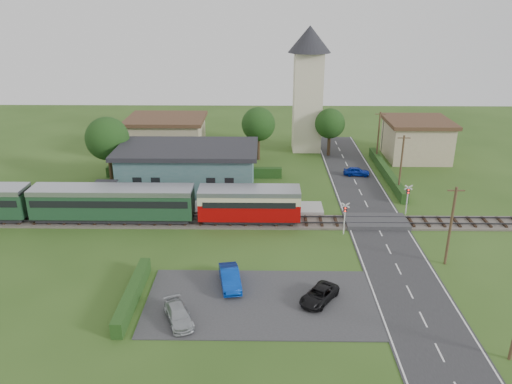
{
  "coord_description": "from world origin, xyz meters",
  "views": [
    {
      "loc": [
        -1.36,
        -43.54,
        21.23
      ],
      "look_at": [
        -2.05,
        4.0,
        2.56
      ],
      "focal_mm": 35.0,
      "sensor_mm": 36.0,
      "label": 1
    }
  ],
  "objects_px": {
    "train": "(81,202)",
    "car_on_road": "(357,171)",
    "equipment_hut": "(106,194)",
    "car_park_silver": "(178,315)",
    "house_east": "(416,139)",
    "car_park_blue": "(230,278)",
    "pedestrian_near": "(239,198)",
    "station_building": "(188,168)",
    "crossing_signal_near": "(345,214)",
    "crossing_signal_far": "(408,195)",
    "church_tower": "(308,80)",
    "pedestrian_far": "(113,199)",
    "house_west": "(167,136)",
    "car_park_dark": "(319,295)"
  },
  "relations": [
    {
      "from": "train",
      "to": "pedestrian_far",
      "type": "distance_m",
      "value": 3.78
    },
    {
      "from": "car_on_road",
      "to": "equipment_hut",
      "type": "bearing_deg",
      "value": 116.66
    },
    {
      "from": "equipment_hut",
      "to": "train",
      "type": "distance_m",
      "value": 3.54
    },
    {
      "from": "church_tower",
      "to": "car_park_dark",
      "type": "height_order",
      "value": "church_tower"
    },
    {
      "from": "house_west",
      "to": "car_park_silver",
      "type": "bearing_deg",
      "value": -78.82
    },
    {
      "from": "pedestrian_far",
      "to": "church_tower",
      "type": "bearing_deg",
      "value": -37.0
    },
    {
      "from": "crossing_signal_far",
      "to": "car_park_blue",
      "type": "xyz_separation_m",
      "value": [
        -17.48,
        -14.2,
        -1.39
      ]
    },
    {
      "from": "equipment_hut",
      "to": "pedestrian_near",
      "type": "xyz_separation_m",
      "value": [
        14.1,
        0.01,
        -0.34
      ]
    },
    {
      "from": "station_building",
      "to": "crossing_signal_far",
      "type": "distance_m",
      "value": 24.51
    },
    {
      "from": "station_building",
      "to": "car_park_silver",
      "type": "distance_m",
      "value": 25.73
    },
    {
      "from": "equipment_hut",
      "to": "crossing_signal_near",
      "type": "distance_m",
      "value": 25.04
    },
    {
      "from": "pedestrian_near",
      "to": "station_building",
      "type": "bearing_deg",
      "value": -58.37
    },
    {
      "from": "crossing_signal_far",
      "to": "station_building",
      "type": "bearing_deg",
      "value": 164.37
    },
    {
      "from": "train",
      "to": "car_park_silver",
      "type": "height_order",
      "value": "train"
    },
    {
      "from": "crossing_signal_near",
      "to": "pedestrian_near",
      "type": "bearing_deg",
      "value": 151.39
    },
    {
      "from": "station_building",
      "to": "crossing_signal_near",
      "type": "height_order",
      "value": "station_building"
    },
    {
      "from": "car_park_blue",
      "to": "car_on_road",
      "type": "bearing_deg",
      "value": 50.76
    },
    {
      "from": "pedestrian_near",
      "to": "church_tower",
      "type": "bearing_deg",
      "value": -126.23
    },
    {
      "from": "station_building",
      "to": "train",
      "type": "xyz_separation_m",
      "value": [
        -9.45,
        -8.99,
        -0.52
      ]
    },
    {
      "from": "equipment_hut",
      "to": "crossing_signal_far",
      "type": "relative_size",
      "value": 0.78
    },
    {
      "from": "church_tower",
      "to": "pedestrian_near",
      "type": "bearing_deg",
      "value": -111.33
    },
    {
      "from": "church_tower",
      "to": "house_east",
      "type": "distance_m",
      "value": 17.21
    },
    {
      "from": "crossing_signal_near",
      "to": "car_park_blue",
      "type": "height_order",
      "value": "crossing_signal_near"
    },
    {
      "from": "house_west",
      "to": "car_park_dark",
      "type": "distance_m",
      "value": 41.01
    },
    {
      "from": "church_tower",
      "to": "pedestrian_near",
      "type": "height_order",
      "value": "church_tower"
    },
    {
      "from": "house_west",
      "to": "house_east",
      "type": "distance_m",
      "value": 35.01
    },
    {
      "from": "car_on_road",
      "to": "train",
      "type": "bearing_deg",
      "value": 120.9
    },
    {
      "from": "equipment_hut",
      "to": "car_park_dark",
      "type": "distance_m",
      "value": 26.98
    },
    {
      "from": "house_east",
      "to": "car_park_blue",
      "type": "distance_m",
      "value": 41.44
    },
    {
      "from": "crossing_signal_far",
      "to": "pedestrian_far",
      "type": "relative_size",
      "value": 1.8
    },
    {
      "from": "car_on_road",
      "to": "pedestrian_near",
      "type": "xyz_separation_m",
      "value": [
        -14.41,
        -11.09,
        0.81
      ]
    },
    {
      "from": "car_park_blue",
      "to": "pedestrian_far",
      "type": "height_order",
      "value": "pedestrian_far"
    },
    {
      "from": "car_park_silver",
      "to": "pedestrian_near",
      "type": "height_order",
      "value": "pedestrian_near"
    },
    {
      "from": "church_tower",
      "to": "car_park_dark",
      "type": "xyz_separation_m",
      "value": [
        -2.13,
        -39.85,
        -9.63
      ]
    },
    {
      "from": "train",
      "to": "car_on_road",
      "type": "xyz_separation_m",
      "value": [
        29.96,
        14.3,
        -1.57
      ]
    },
    {
      "from": "church_tower",
      "to": "pedestrian_far",
      "type": "relative_size",
      "value": 9.66
    },
    {
      "from": "crossing_signal_far",
      "to": "pedestrian_far",
      "type": "height_order",
      "value": "crossing_signal_far"
    },
    {
      "from": "train",
      "to": "car_park_dark",
      "type": "distance_m",
      "value": 26.32
    },
    {
      "from": "car_park_silver",
      "to": "equipment_hut",
      "type": "bearing_deg",
      "value": 95.74
    },
    {
      "from": "pedestrian_near",
      "to": "car_on_road",
      "type": "bearing_deg",
      "value": -157.31
    },
    {
      "from": "equipment_hut",
      "to": "house_east",
      "type": "xyz_separation_m",
      "value": [
        38.0,
        18.8,
        1.05
      ]
    },
    {
      "from": "station_building",
      "to": "pedestrian_far",
      "type": "height_order",
      "value": "station_building"
    },
    {
      "from": "equipment_hut",
      "to": "car_park_blue",
      "type": "height_order",
      "value": "equipment_hut"
    },
    {
      "from": "station_building",
      "to": "house_west",
      "type": "relative_size",
      "value": 1.48
    },
    {
      "from": "train",
      "to": "pedestrian_near",
      "type": "relative_size",
      "value": 22.48
    },
    {
      "from": "train",
      "to": "car_on_road",
      "type": "relative_size",
      "value": 13.25
    },
    {
      "from": "crossing_signal_near",
      "to": "car_on_road",
      "type": "relative_size",
      "value": 1.01
    },
    {
      "from": "house_west",
      "to": "crossing_signal_near",
      "type": "relative_size",
      "value": 3.3
    },
    {
      "from": "equipment_hut",
      "to": "car_park_silver",
      "type": "height_order",
      "value": "equipment_hut"
    },
    {
      "from": "train",
      "to": "pedestrian_near",
      "type": "bearing_deg",
      "value": 11.66
    }
  ]
}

